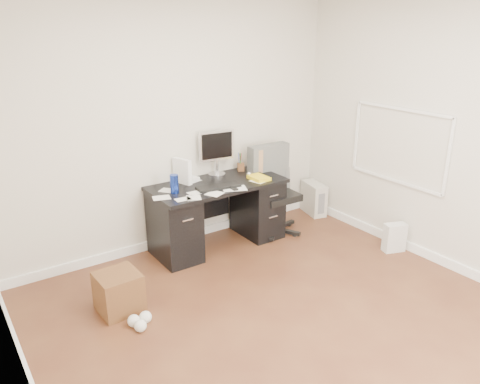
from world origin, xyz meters
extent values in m
plane|color=#4B2518|center=(0.00, 0.00, 0.00)|extent=(4.00, 4.00, 0.00)
cube|color=beige|center=(0.00, 2.00, 1.35)|extent=(4.00, 0.02, 2.70)
cube|color=beige|center=(-2.00, 0.00, 1.35)|extent=(0.02, 4.00, 2.70)
cube|color=beige|center=(2.00, 0.00, 1.35)|extent=(0.02, 4.00, 2.70)
cube|color=white|center=(0.00, 1.99, 0.05)|extent=(4.00, 0.03, 0.10)
cube|color=white|center=(1.99, 0.00, 0.05)|extent=(0.03, 4.00, 0.10)
cube|color=black|center=(0.30, 1.65, 0.73)|extent=(1.50, 0.70, 0.04)
cube|color=black|center=(-0.25, 1.65, 0.35)|extent=(0.40, 0.60, 0.71)
cube|color=black|center=(0.85, 1.65, 0.35)|extent=(0.40, 0.60, 0.71)
cube|color=black|center=(0.30, 1.98, 0.45)|extent=(0.70, 0.03, 0.51)
cube|color=black|center=(0.22, 1.50, 0.76)|extent=(0.49, 0.23, 0.03)
sphere|color=silver|center=(0.72, 1.63, 0.78)|extent=(0.06, 0.06, 0.06)
cylinder|color=#162E9A|center=(-0.24, 1.63, 0.85)|extent=(0.11, 0.11, 0.20)
cube|color=white|center=(-0.02, 1.86, 0.89)|extent=(0.18, 0.26, 0.28)
cube|color=#916A46|center=(0.92, 1.77, 0.89)|extent=(0.19, 0.26, 0.28)
cube|color=yellow|center=(0.75, 1.49, 0.77)|extent=(0.19, 0.23, 0.04)
cube|color=#B9B5A7|center=(1.86, 1.74, 0.21)|extent=(0.28, 0.45, 0.42)
cube|color=silver|center=(1.83, 0.40, 0.16)|extent=(0.28, 0.24, 0.33)
cube|color=#512E18|center=(-1.12, 1.04, 0.18)|extent=(0.37, 0.37, 0.36)
cube|color=slate|center=(-0.15, 1.79, 0.11)|extent=(0.45, 0.39, 0.23)
camera|label=1|loc=(-2.26, -2.51, 2.41)|focal=35.00mm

